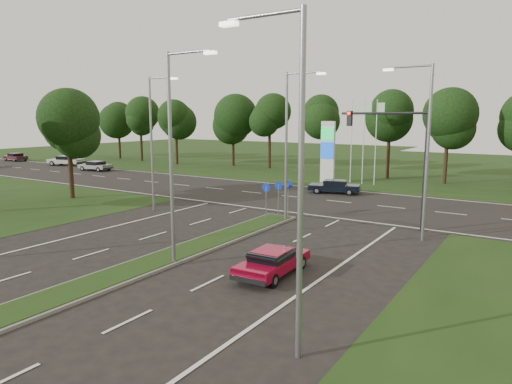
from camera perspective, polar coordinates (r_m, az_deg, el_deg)
The scene contains 19 objects.
ground at distance 17.60m, azimuth -25.99°, elevation -12.88°, with size 160.00×160.00×0.00m, color black.
verge_far at distance 65.07m, azimuth 20.06°, elevation 3.14°, with size 160.00×50.00×0.02m, color #1A3210.
cross_road at distance 35.75m, azimuth 8.83°, elevation -1.05°, with size 160.00×12.00×0.02m, color black.
median_kerb at distance 19.76m, azimuth -15.94°, elevation -9.67°, with size 2.00×26.00×0.12m, color slate.
streetlight_median_near at distance 19.43m, azimuth -10.20°, elevation 5.37°, with size 2.53×0.22×9.00m.
streetlight_median_far at distance 27.59m, azimuth 4.17°, elevation 6.62°, with size 2.53×0.22×9.00m.
streetlight_left_far at distance 31.63m, azimuth -12.70°, elevation 6.76°, with size 2.53×0.22×9.00m.
streetlight_right_far at distance 24.81m, azimuth 20.26°, elevation 5.77°, with size 2.53×0.22×9.00m.
streetlight_right_near at distance 11.60m, azimuth 4.77°, elevation 2.90°, with size 2.53×0.22×9.00m.
traffic_signal at distance 27.16m, azimuth 17.82°, elevation 5.25°, with size 5.10×0.42×7.00m.
median_signs at distance 28.77m, azimuth 2.73°, elevation -0.00°, with size 1.16×1.76×2.38m.
gas_pylon at distance 45.10m, azimuth 9.24°, elevation 5.17°, with size 5.80×1.26×8.00m.
tree_left_far at distance 38.99m, azimuth -22.89°, elevation 8.22°, with size 5.20×5.20×8.86m.
treeline_far at distance 50.14m, azimuth 16.69°, elevation 9.46°, with size 6.00×6.00×9.90m.
red_sedan at distance 18.79m, azimuth 2.07°, elevation -8.64°, with size 1.74×3.96×1.07m.
navy_sedan at distance 39.02m, azimuth 9.78°, elevation 0.71°, with size 4.48×2.77×1.15m.
far_car_a at distance 58.15m, azimuth -19.43°, elevation 3.12°, with size 4.21×2.15×1.17m.
far_car_b at distance 65.90m, azimuth -22.65°, elevation 3.68°, with size 4.97×3.29×1.32m.
far_car_d at distance 76.18m, azimuth -27.87°, elevation 3.92°, with size 4.09×1.90×1.16m.
Camera 1 is at (14.22, -8.18, 6.37)m, focal length 32.00 mm.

